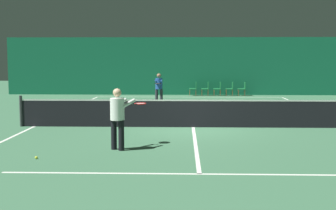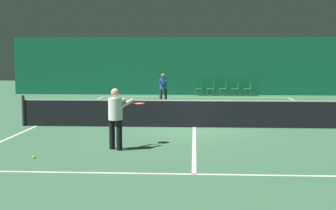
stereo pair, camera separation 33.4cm
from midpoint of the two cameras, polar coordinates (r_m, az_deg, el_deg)
ground_plane at (r=16.03m, az=3.81°, el=-2.74°), size 60.00×60.00×0.00m
backdrop_curtain at (r=29.43m, az=3.59°, el=4.74°), size 23.00×0.12×3.61m
court_line_baseline_far at (r=27.85m, az=3.58°, el=0.96°), size 11.00×0.10×0.00m
court_line_service_far at (r=22.38m, az=3.66°, el=-0.26°), size 8.25×0.10×0.00m
court_line_service_near at (r=9.75m, az=4.16°, el=-8.41°), size 8.25×0.10×0.00m
court_line_sideline_left at (r=16.89m, az=-15.21°, el=-2.48°), size 0.10×23.80×0.00m
court_line_centre at (r=16.03m, az=3.81°, el=-2.73°), size 0.10×12.80×0.00m
tennis_net at (r=15.96m, az=3.82°, el=-0.92°), size 12.00×0.10×1.07m
player_near at (r=12.16m, az=-5.52°, el=-1.09°), size 1.00×1.30×1.60m
player_far at (r=23.74m, az=-0.19°, el=2.30°), size 0.39×1.30×1.55m
courtside_chair_0 at (r=28.94m, az=4.20°, el=2.11°), size 0.44×0.44×0.84m
courtside_chair_1 at (r=28.96m, az=5.68°, el=2.10°), size 0.44×0.44×0.84m
courtside_chair_2 at (r=29.01m, az=7.16°, el=2.09°), size 0.44×0.44×0.84m
courtside_chair_3 at (r=29.07m, az=8.64°, el=2.07°), size 0.44×0.44×0.84m
courtside_chair_4 at (r=29.15m, az=10.11°, el=2.06°), size 0.44×0.44×0.84m
tennis_ball at (r=11.59m, az=-15.25°, el=-6.13°), size 0.07×0.07×0.07m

